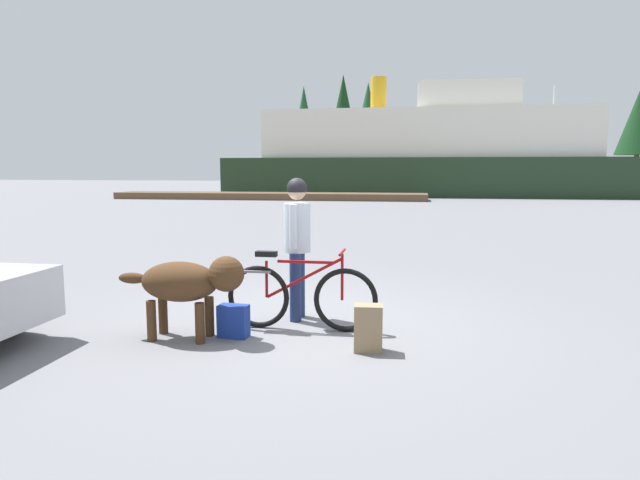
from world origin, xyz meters
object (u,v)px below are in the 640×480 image
at_px(ferry_boat, 426,155).
at_px(dog, 189,282).
at_px(handbag_pannier, 234,321).
at_px(sailboat_moored, 550,188).
at_px(bicycle, 300,296).
at_px(backpack, 368,328).
at_px(person_cyclist, 297,235).

bearing_deg(ferry_boat, dog, -95.18).
height_order(handbag_pannier, ferry_boat, ferry_boat).
distance_m(ferry_boat, sailboat_moored, 9.18).
height_order(ferry_boat, sailboat_moored, ferry_boat).
xyz_separation_m(bicycle, sailboat_moored, (10.70, 35.75, 0.10)).
bearing_deg(handbag_pannier, sailboat_moored, 72.55).
height_order(dog, backpack, dog).
distance_m(person_cyclist, handbag_pannier, 1.31).
xyz_separation_m(person_cyclist, handbag_pannier, (-0.53, -0.85, -0.85)).
bearing_deg(backpack, ferry_boat, 88.01).
bearing_deg(person_cyclist, backpack, -48.52).
distance_m(dog, ferry_boat, 34.62).
xyz_separation_m(dog, ferry_boat, (3.12, 34.41, 2.21)).
bearing_deg(dog, bicycle, 25.90).
relative_size(dog, handbag_pannier, 3.99).
distance_m(bicycle, handbag_pannier, 0.80).
distance_m(person_cyclist, backpack, 1.64).
xyz_separation_m(dog, handbag_pannier, (0.45, 0.13, -0.44)).
relative_size(person_cyclist, ferry_boat, 0.06).
height_order(backpack, handbag_pannier, backpack).
distance_m(bicycle, ferry_boat, 34.02).
bearing_deg(ferry_boat, person_cyclist, -93.67).
height_order(bicycle, sailboat_moored, sailboat_moored).
relative_size(handbag_pannier, ferry_boat, 0.01).
height_order(person_cyclist, handbag_pannier, person_cyclist).
xyz_separation_m(dog, sailboat_moored, (11.81, 36.28, -0.12)).
bearing_deg(person_cyclist, bicycle, -74.14).
distance_m(dog, sailboat_moored, 38.15).
distance_m(bicycle, sailboat_moored, 37.31).
bearing_deg(ferry_boat, bicycle, -93.41).
xyz_separation_m(backpack, sailboat_moored, (9.88, 36.37, 0.26)).
height_order(bicycle, dog, bicycle).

